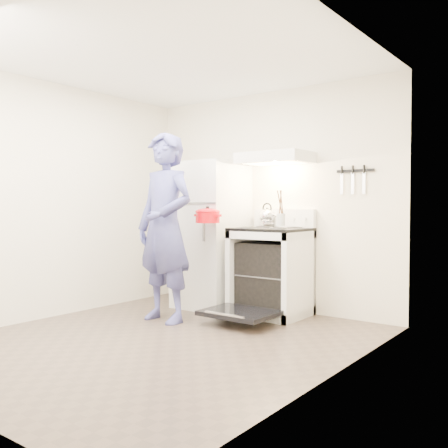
{
  "coord_description": "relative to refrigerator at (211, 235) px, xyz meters",
  "views": [
    {
      "loc": [
        3.06,
        -3.14,
        1.18
      ],
      "look_at": [
        -0.05,
        1.0,
        1.0
      ],
      "focal_mm": 40.0,
      "sensor_mm": 36.0,
      "label": 1
    }
  ],
  "objects": [
    {
      "name": "floor",
      "position": [
        0.58,
        -1.45,
        -0.85
      ],
      "size": [
        3.6,
        3.6,
        0.0
      ],
      "primitive_type": "plane",
      "color": "#4D3E34",
      "rests_on": "ground"
    },
    {
      "name": "back_wall",
      "position": [
        0.58,
        0.35,
        0.4
      ],
      "size": [
        3.2,
        0.02,
        2.5
      ],
      "primitive_type": "cube",
      "color": "beige",
      "rests_on": "ground"
    },
    {
      "name": "refrigerator",
      "position": [
        0.0,
        0.0,
        0.0
      ],
      "size": [
        0.7,
        0.7,
        1.7
      ],
      "primitive_type": "cube",
      "color": "white",
      "rests_on": "floor"
    },
    {
      "name": "stove_body",
      "position": [
        0.81,
        0.02,
        -0.39
      ],
      "size": [
        0.76,
        0.65,
        0.92
      ],
      "primitive_type": "cube",
      "color": "white",
      "rests_on": "floor"
    },
    {
      "name": "cooktop",
      "position": [
        0.81,
        0.02,
        0.09
      ],
      "size": [
        0.76,
        0.65,
        0.03
      ],
      "primitive_type": "cube",
      "color": "black",
      "rests_on": "stove_body"
    },
    {
      "name": "backsplash",
      "position": [
        0.81,
        0.31,
        0.2
      ],
      "size": [
        0.76,
        0.07,
        0.2
      ],
      "primitive_type": "cube",
      "color": "white",
      "rests_on": "cooktop"
    },
    {
      "name": "oven_door",
      "position": [
        0.81,
        -0.57,
        -0.72
      ],
      "size": [
        0.7,
        0.54,
        0.04
      ],
      "primitive_type": "cube",
      "color": "black",
      "rests_on": "floor"
    },
    {
      "name": "oven_rack",
      "position": [
        0.81,
        0.02,
        -0.41
      ],
      "size": [
        0.6,
        0.52,
        0.01
      ],
      "primitive_type": "cube",
      "color": "slate",
      "rests_on": "stove_body"
    },
    {
      "name": "range_hood",
      "position": [
        0.81,
        0.1,
        0.86
      ],
      "size": [
        0.76,
        0.5,
        0.12
      ],
      "primitive_type": "cube",
      "color": "white",
      "rests_on": "back_wall"
    },
    {
      "name": "knife_strip",
      "position": [
        1.63,
        0.33,
        0.7
      ],
      "size": [
        0.4,
        0.02,
        0.03
      ],
      "primitive_type": "cube",
      "color": "black",
      "rests_on": "back_wall"
    },
    {
      "name": "pizza_stone",
      "position": [
        0.73,
        -0.01,
        -0.4
      ],
      "size": [
        0.33,
        0.33,
        0.02
      ],
      "primitive_type": "cylinder",
      "color": "#8B6D4C",
      "rests_on": "oven_rack"
    },
    {
      "name": "tea_kettle",
      "position": [
        0.63,
        0.23,
        0.24
      ],
      "size": [
        0.22,
        0.18,
        0.27
      ],
      "primitive_type": null,
      "color": "silver",
      "rests_on": "cooktop"
    },
    {
      "name": "utensil_jar",
      "position": [
        1.03,
        -0.14,
        0.2
      ],
      "size": [
        0.11,
        0.11,
        0.13
      ],
      "primitive_type": "cylinder",
      "rotation": [
        0.0,
        0.0,
        -0.32
      ],
      "color": "silver",
      "rests_on": "cooktop"
    },
    {
      "name": "person",
      "position": [
        0.09,
        -0.87,
        0.12
      ],
      "size": [
        0.73,
        0.5,
        1.94
      ],
      "primitive_type": "imported",
      "rotation": [
        0.0,
        0.0,
        -0.05
      ],
      "color": "navy",
      "rests_on": "floor"
    },
    {
      "name": "dutch_oven",
      "position": [
        0.35,
        -0.5,
        0.22
      ],
      "size": [
        0.33,
        0.26,
        0.22
      ],
      "primitive_type": null,
      "color": "red",
      "rests_on": "person"
    }
  ]
}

